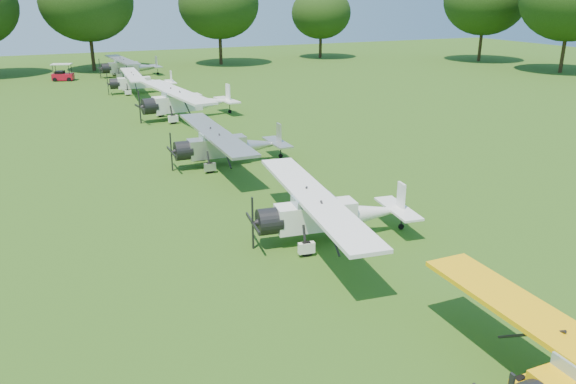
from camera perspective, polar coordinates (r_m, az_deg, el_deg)
name	(u,v)px	position (r m, az deg, el deg)	size (l,w,h in m)	color
ground	(312,239)	(22.29, 2.43, -4.76)	(160.00, 160.00, 0.00)	#254E13
tree_belt	(398,25)	(22.31, 11.12, 16.28)	(137.36, 130.27, 14.52)	#312113
aircraft_3	(328,210)	(21.84, 4.06, -1.87)	(6.63, 10.53, 2.07)	white
aircraft_4	(226,143)	(31.72, -6.35, 4.97)	(6.75, 10.72, 2.12)	#BBBBBF
aircraft_5	(184,100)	(44.27, -10.48, 9.16)	(7.72, 12.27, 2.41)	white
aircraft_6	(139,81)	(56.93, -14.88, 10.88)	(6.44, 10.25, 2.02)	white
aircraft_7	(128,65)	(68.87, -15.95, 12.28)	(7.00, 11.15, 2.19)	#BBBBBF
golf_cart	(62,75)	(67.79, -21.94, 10.96)	(2.43, 1.87, 1.84)	red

